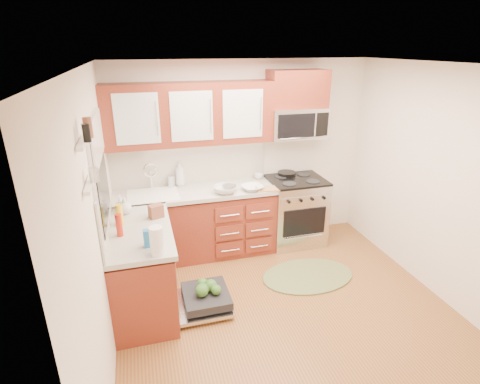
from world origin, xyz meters
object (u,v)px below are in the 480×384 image
object	(u,v)px
sink	(154,204)
bowl_b	(225,190)
range	(295,211)
dishwasher	(203,300)
upper_cabinets	(190,114)
rug	(308,276)
paper_towel_roll	(157,241)
skillet	(287,174)
stock_pot	(229,189)
bowl_a	(252,188)
cup	(258,175)
microwave	(296,123)
cutting_board	(267,189)

from	to	relation	value
sink	bowl_b	xyz separation A→B (m)	(0.88, -0.17, 0.17)
range	dishwasher	world-z (taller)	range
upper_cabinets	dishwasher	size ratio (longest dim) A/B	2.93
rug	bowl_b	world-z (taller)	bowl_b
paper_towel_roll	dishwasher	bearing A→B (deg)	36.67
sink	skillet	bearing A→B (deg)	6.14
dishwasher	skillet	bearing A→B (deg)	41.95
stock_pot	bowl_a	size ratio (longest dim) A/B	0.68
upper_cabinets	sink	size ratio (longest dim) A/B	3.31
rug	skillet	size ratio (longest dim) A/B	4.50
stock_pot	range	bearing A→B (deg)	11.82
bowl_a	bowl_b	size ratio (longest dim) A/B	0.90
range	rug	bearing A→B (deg)	-101.87
stock_pot	bowl_b	xyz separation A→B (m)	(-0.04, 0.03, -0.01)
upper_cabinets	paper_towel_roll	world-z (taller)	upper_cabinets
range	dishwasher	size ratio (longest dim) A/B	1.36
range	cup	world-z (taller)	cup
paper_towel_roll	cup	size ratio (longest dim) A/B	2.16
skillet	bowl_b	world-z (taller)	bowl_b
range	cup	xyz separation A→B (m)	(-0.48, 0.22, 0.50)
rug	bowl_a	distance (m)	1.29
range	microwave	distance (m)	1.23
paper_towel_roll	microwave	bearing A→B (deg)	38.56
upper_cabinets	range	bearing A→B (deg)	-5.89
dishwasher	bowl_b	size ratio (longest dim) A/B	2.38
skillet	cutting_board	size ratio (longest dim) A/B	0.87
skillet	bowl_a	distance (m)	0.73
cup	rug	bearing A→B (deg)	-75.37
dishwasher	rug	size ratio (longest dim) A/B	0.61
cutting_board	paper_towel_roll	distance (m)	1.93
bowl_b	rug	bearing A→B (deg)	-39.86
range	microwave	world-z (taller)	microwave
stock_pot	bowl_a	world-z (taller)	stock_pot
upper_cabinets	microwave	distance (m)	1.42
microwave	sink	xyz separation A→B (m)	(-1.93, -0.13, -0.90)
range	rug	distance (m)	1.03
dishwasher	cutting_board	distance (m)	1.62
paper_towel_roll	bowl_a	world-z (taller)	paper_towel_roll
bowl_b	bowl_a	bearing A→B (deg)	0.00
rug	bowl_b	distance (m)	1.47
dishwasher	skillet	xyz separation A→B (m)	(1.47, 1.32, 0.87)
rug	stock_pot	size ratio (longest dim) A/B	6.34
bowl_a	dishwasher	bearing A→B (deg)	-131.64
upper_cabinets	bowl_b	bearing A→B (deg)	-42.24
upper_cabinets	stock_pot	distance (m)	1.04
upper_cabinets	sink	xyz separation A→B (m)	(-0.52, -0.16, -1.07)
skillet	cutting_board	xyz separation A→B (m)	(-0.43, -0.40, -0.04)
upper_cabinets	cutting_board	size ratio (longest dim) A/B	7.00
cutting_board	bowl_b	xyz separation A→B (m)	(-0.55, 0.03, 0.04)
upper_cabinets	dishwasher	xyz separation A→B (m)	(-0.13, -1.27, -1.77)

